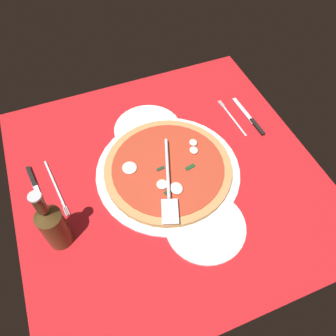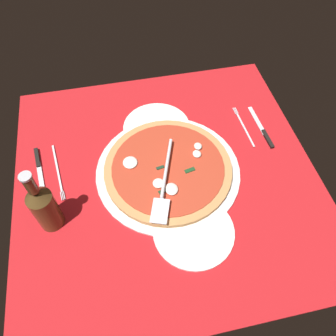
{
  "view_description": "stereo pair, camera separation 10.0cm",
  "coord_description": "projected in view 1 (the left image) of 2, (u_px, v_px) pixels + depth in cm",
  "views": [
    {
      "loc": [
        53.35,
        -21.03,
        84.59
      ],
      "look_at": [
        -1.31,
        0.72,
        2.05
      ],
      "focal_mm": 35.39,
      "sensor_mm": 36.0,
      "label": 1
    },
    {
      "loc": [
        56.25,
        -11.47,
        84.59
      ],
      "look_at": [
        -1.31,
        0.72,
        2.05
      ],
      "focal_mm": 35.39,
      "sensor_mm": 36.0,
      "label": 2
    }
  ],
  "objects": [
    {
      "name": "beer_bottle",
      "position": [
        53.0,
        225.0,
        0.83
      ],
      "size": [
        6.69,
        6.69,
        23.03
      ],
      "color": "#4F381A",
      "rests_on": "ground_plane"
    },
    {
      "name": "place_setting_far",
      "position": [
        242.0,
        119.0,
        1.16
      ],
      "size": [
        21.3,
        13.17,
        1.4
      ],
      "rotation": [
        0.0,
        0.0,
        3.18
      ],
      "color": "white",
      "rests_on": "ground_plane"
    },
    {
      "name": "dinner_plate_right",
      "position": [
        205.0,
        226.0,
        0.92
      ],
      "size": [
        22.43,
        22.43,
        1.0
      ],
      "primitive_type": "cylinder",
      "color": "silver",
      "rests_on": "ground_plane"
    },
    {
      "name": "ground_plane",
      "position": [
        167.0,
        176.0,
        1.02
      ],
      "size": [
        91.66,
        91.66,
        0.8
      ],
      "primitive_type": "cube",
      "color": "red"
    },
    {
      "name": "pizza",
      "position": [
        168.0,
        168.0,
        1.01
      ],
      "size": [
        39.28,
        39.28,
        3.01
      ],
      "color": "tan",
      "rests_on": "pizza_pan"
    },
    {
      "name": "dinner_plate_left",
      "position": [
        148.0,
        129.0,
        1.12
      ],
      "size": [
        22.74,
        22.74,
        1.0
      ],
      "primitive_type": "cylinder",
      "color": "white",
      "rests_on": "ground_plane"
    },
    {
      "name": "pizza_server",
      "position": [
        168.0,
        181.0,
        0.96
      ],
      "size": [
        28.43,
        12.29,
        1.0
      ],
      "rotation": [
        0.0,
        0.0,
        5.95
      ],
      "color": "silver",
      "rests_on": "pizza"
    },
    {
      "name": "pizza_pan",
      "position": [
        168.0,
        171.0,
        1.03
      ],
      "size": [
        44.45,
        44.45,
        0.95
      ],
      "primitive_type": "cylinder",
      "color": "silver",
      "rests_on": "ground_plane"
    },
    {
      "name": "place_setting_near",
      "position": [
        45.0,
        187.0,
        0.99
      ],
      "size": [
        21.95,
        14.19,
        1.4
      ],
      "rotation": [
        0.0,
        0.0,
        0.13
      ],
      "color": "white",
      "rests_on": "ground_plane"
    },
    {
      "name": "checker_pattern",
      "position": [
        167.0,
        176.0,
        1.02
      ],
      "size": [
        91.66,
        91.66,
        0.1
      ],
      "color": "silver",
      "rests_on": "ground_plane"
    }
  ]
}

